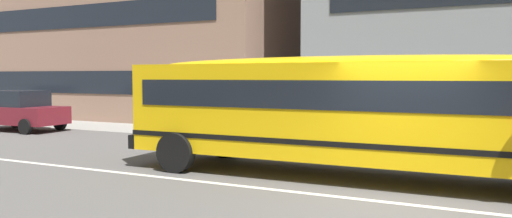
{
  "coord_description": "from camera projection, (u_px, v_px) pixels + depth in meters",
  "views": [
    {
      "loc": [
        1.57,
        -8.76,
        2.24
      ],
      "look_at": [
        -3.18,
        0.9,
        1.51
      ],
      "focal_mm": 34.71,
      "sensor_mm": 36.0,
      "label": 1
    }
  ],
  "objects": [
    {
      "name": "sidewalk_far",
      "position": [
        441.0,
        146.0,
        15.63
      ],
      "size": [
        120.0,
        3.0,
        0.01
      ],
      "primitive_type": "cube",
      "color": "gray",
      "rests_on": "ground_plane"
    },
    {
      "name": "ground_plane",
      "position": [
        395.0,
        203.0,
        8.68
      ],
      "size": [
        400.0,
        400.0,
        0.0
      ],
      "primitive_type": "plane",
      "color": "#54514F"
    },
    {
      "name": "parked_car_maroon_far_corner",
      "position": [
        19.0,
        110.0,
        20.15
      ],
      "size": [
        3.95,
        1.97,
        1.64
      ],
      "rotation": [
        0.0,
        0.0,
        0.03
      ],
      "color": "maroon",
      "rests_on": "ground_plane"
    },
    {
      "name": "school_bus",
      "position": [
        365.0,
        106.0,
        10.64
      ],
      "size": [
        11.97,
        2.84,
        2.67
      ],
      "rotation": [
        0.0,
        0.0,
        0.01
      ],
      "color": "yellow",
      "rests_on": "ground_plane"
    },
    {
      "name": "lane_centreline",
      "position": [
        395.0,
        203.0,
        8.68
      ],
      "size": [
        110.0,
        0.16,
        0.01
      ],
      "primitive_type": "cube",
      "color": "silver",
      "rests_on": "ground_plane"
    }
  ]
}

